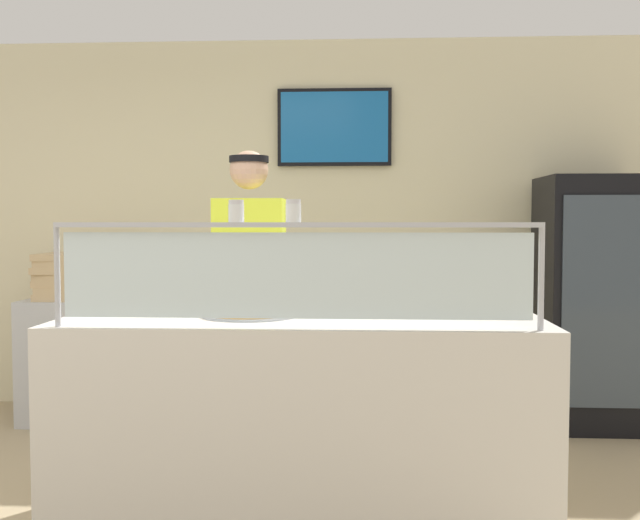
% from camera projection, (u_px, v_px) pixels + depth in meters
% --- Properties ---
extents(ground_plane, '(12.00, 12.00, 0.00)m').
position_uv_depth(ground_plane, '(311.00, 479.00, 3.88)').
color(ground_plane, tan).
rests_on(ground_plane, ground).
extents(shop_rear_unit, '(6.53, 0.13, 2.70)m').
position_uv_depth(shop_rear_unit, '(326.00, 224.00, 5.39)').
color(shop_rear_unit, beige).
rests_on(shop_rear_unit, ground).
extents(serving_counter, '(2.13, 0.79, 0.95)m').
position_uv_depth(serving_counter, '(302.00, 423.00, 3.25)').
color(serving_counter, silver).
rests_on(serving_counter, ground).
extents(sneeze_guard, '(1.95, 0.06, 0.42)m').
position_uv_depth(sneeze_guard, '(295.00, 261.00, 2.88)').
color(sneeze_guard, '#B2B5BC').
rests_on(sneeze_guard, serving_counter).
extents(pizza_tray, '(0.44, 0.44, 0.04)m').
position_uv_depth(pizza_tray, '(251.00, 312.00, 3.28)').
color(pizza_tray, '#9EA0A8').
rests_on(pizza_tray, serving_counter).
extents(pizza_server, '(0.11, 0.29, 0.01)m').
position_uv_depth(pizza_server, '(257.00, 308.00, 3.26)').
color(pizza_server, '#ADAFB7').
rests_on(pizza_server, pizza_tray).
extents(parmesan_shaker, '(0.06, 0.06, 0.09)m').
position_uv_depth(parmesan_shaker, '(236.00, 213.00, 2.88)').
color(parmesan_shaker, white).
rests_on(parmesan_shaker, sneeze_guard).
extents(pepper_flake_shaker, '(0.06, 0.06, 0.09)m').
position_uv_depth(pepper_flake_shaker, '(293.00, 212.00, 2.87)').
color(pepper_flake_shaker, white).
rests_on(pepper_flake_shaker, sneeze_guard).
extents(worker_figure, '(0.41, 0.50, 1.76)m').
position_uv_depth(worker_figure, '(250.00, 289.00, 3.97)').
color(worker_figure, '#23232D').
rests_on(worker_figure, ground).
extents(drink_fridge, '(0.70, 0.64, 1.68)m').
position_uv_depth(drink_fridge, '(594.00, 302.00, 4.87)').
color(drink_fridge, black).
rests_on(drink_fridge, ground).
extents(prep_shelf, '(0.70, 0.55, 0.84)m').
position_uv_depth(prep_shelf, '(80.00, 359.00, 5.05)').
color(prep_shelf, '#B7BABF').
rests_on(prep_shelf, ground).
extents(pizza_box_stack, '(0.51, 0.49, 0.32)m').
position_uv_depth(pizza_box_stack, '(79.00, 276.00, 5.02)').
color(pizza_box_stack, tan).
rests_on(pizza_box_stack, prep_shelf).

